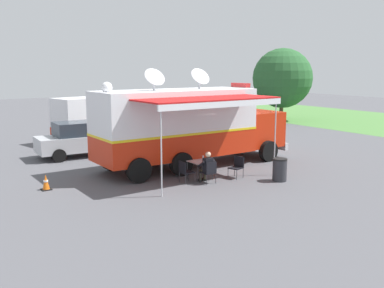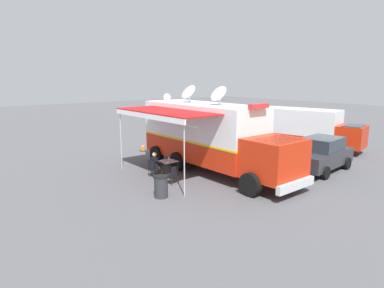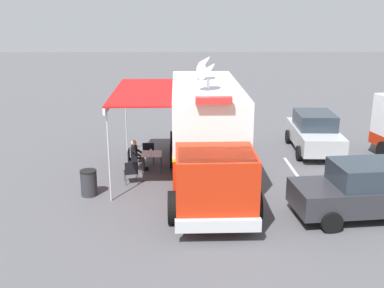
{
  "view_description": "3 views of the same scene",
  "coord_description": "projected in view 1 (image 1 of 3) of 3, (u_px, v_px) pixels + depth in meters",
  "views": [
    {
      "loc": [
        16.18,
        -9.88,
        4.45
      ],
      "look_at": [
        0.04,
        0.82,
        1.03
      ],
      "focal_mm": 40.65,
      "sensor_mm": 36.0,
      "label": 1
    },
    {
      "loc": [
        11.18,
        13.26,
        4.85
      ],
      "look_at": [
        1.1,
        0.5,
        1.57
      ],
      "focal_mm": 31.09,
      "sensor_mm": 36.0,
      "label": 2
    },
    {
      "loc": [
        0.8,
        17.27,
        6.31
      ],
      "look_at": [
        0.52,
        -0.03,
        1.15
      ],
      "focal_mm": 43.31,
      "sensor_mm": 36.0,
      "label": 3
    }
  ],
  "objects": [
    {
      "name": "folding_chair_spare_by_truck",
      "position": [
        237.0,
        165.0,
        17.73
      ],
      "size": [
        0.58,
        0.58,
        0.87
      ],
      "color": "black",
      "rests_on": "ground"
    },
    {
      "name": "ground_plane",
      "position": [
        176.0,
        168.0,
        19.43
      ],
      "size": [
        100.0,
        100.0,
        0.0
      ],
      "primitive_type": "plane",
      "color": "#515156"
    },
    {
      "name": "folding_chair_at_table",
      "position": [
        209.0,
        171.0,
        16.8
      ],
      "size": [
        0.49,
        0.49,
        0.87
      ],
      "color": "black",
      "rests_on": "ground"
    },
    {
      "name": "seated_responder",
      "position": [
        207.0,
        166.0,
        16.93
      ],
      "size": [
        0.67,
        0.56,
        1.25
      ],
      "color": "black",
      "rests_on": "ground"
    },
    {
      "name": "folding_chair_beside_table",
      "position": [
        185.0,
        170.0,
        16.89
      ],
      "size": [
        0.49,
        0.49,
        0.87
      ],
      "color": "black",
      "rests_on": "ground"
    },
    {
      "name": "trash_bin",
      "position": [
        280.0,
        170.0,
        17.22
      ],
      "size": [
        0.57,
        0.57,
        0.91
      ],
      "color": "#2D2D33",
      "rests_on": "ground"
    },
    {
      "name": "command_truck",
      "position": [
        190.0,
        124.0,
        19.49
      ],
      "size": [
        4.99,
        9.53,
        4.53
      ],
      "color": "red",
      "rests_on": "ground"
    },
    {
      "name": "support_truck",
      "position": [
        105.0,
        118.0,
        26.89
      ],
      "size": [
        3.49,
        7.08,
        2.7
      ],
      "color": "white",
      "rests_on": "ground"
    },
    {
      "name": "tree_far_left",
      "position": [
        282.0,
        78.0,
        36.43
      ],
      "size": [
        4.99,
        4.99,
        6.06
      ],
      "color": "brown",
      "rests_on": "ground"
    },
    {
      "name": "water_bottle",
      "position": [
        203.0,
        158.0,
        17.51
      ],
      "size": [
        0.07,
        0.07,
        0.22
      ],
      "color": "silver",
      "rests_on": "folding_table"
    },
    {
      "name": "lot_stripe",
      "position": [
        152.0,
        154.0,
        22.73
      ],
      "size": [
        0.2,
        4.8,
        0.01
      ],
      "primitive_type": "cube",
      "rotation": [
        0.0,
        0.0,
        0.02
      ],
      "color": "silver",
      "rests_on": "ground"
    },
    {
      "name": "folding_table",
      "position": [
        200.0,
        163.0,
        17.49
      ],
      "size": [
        0.81,
        0.81,
        0.73
      ],
      "color": "silver",
      "rests_on": "ground"
    },
    {
      "name": "car_behind_truck",
      "position": [
        79.0,
        139.0,
        21.94
      ],
      "size": [
        2.13,
        4.26,
        1.76
      ],
      "color": "#B2B5BA",
      "rests_on": "ground"
    },
    {
      "name": "traffic_cone",
      "position": [
        46.0,
        182.0,
        15.98
      ],
      "size": [
        0.36,
        0.36,
        0.58
      ],
      "color": "black",
      "rests_on": "ground"
    },
    {
      "name": "car_far_corner",
      "position": [
        195.0,
        129.0,
        25.37
      ],
      "size": [
        4.36,
        2.34,
        1.76
      ],
      "color": "#2D2D33",
      "rests_on": "ground"
    }
  ]
}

